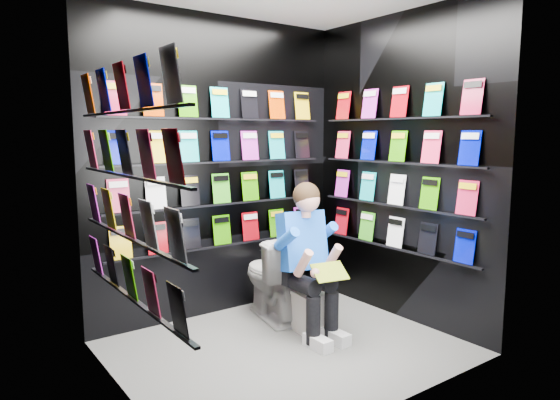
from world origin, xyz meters
TOP-DOWN VIEW (x-y plane):
  - floor at (0.00, 0.00)m, footprint 2.40×2.40m
  - wall_back at (0.00, 1.00)m, footprint 2.40×0.04m
  - wall_front at (0.00, -1.00)m, footprint 2.40×0.04m
  - wall_left at (-1.20, 0.00)m, footprint 0.04×2.00m
  - wall_right at (1.20, 0.00)m, footprint 0.04×2.00m
  - comics_back at (0.00, 0.97)m, footprint 2.10×0.06m
  - comics_left at (-1.17, 0.00)m, footprint 0.06×1.70m
  - comics_right at (1.17, 0.00)m, footprint 0.06×1.70m
  - toilet at (0.28, 0.57)m, footprint 0.56×0.82m
  - longbox at (0.36, 0.23)m, footprint 0.27×0.42m
  - longbox_lid at (0.36, 0.23)m, footprint 0.29×0.44m
  - reader at (0.28, 0.19)m, footprint 0.60×0.77m
  - held_comic at (0.28, -0.16)m, footprint 0.29×0.20m

SIDE VIEW (x-z plane):
  - floor at x=0.00m, z-range 0.00..0.00m
  - longbox at x=0.36m, z-range 0.00..0.30m
  - longbox_lid at x=0.36m, z-range 0.30..0.33m
  - toilet at x=0.28m, z-range 0.00..0.73m
  - held_comic at x=0.28m, z-range 0.52..0.64m
  - reader at x=0.28m, z-range 0.10..1.38m
  - wall_back at x=0.00m, z-range 0.00..2.60m
  - wall_front at x=0.00m, z-range 0.00..2.60m
  - wall_left at x=-1.20m, z-range 0.00..2.60m
  - wall_right at x=1.20m, z-range 0.00..2.60m
  - comics_back at x=0.00m, z-range 0.62..1.99m
  - comics_left at x=-1.17m, z-range 0.62..1.99m
  - comics_right at x=1.17m, z-range 0.62..1.99m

